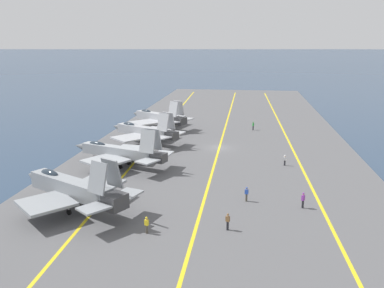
# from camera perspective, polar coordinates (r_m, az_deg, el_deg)

# --- Properties ---
(ground_plane) EXTENTS (2000.00, 2000.00, 0.00)m
(ground_plane) POSITION_cam_1_polar(r_m,az_deg,el_deg) (71.63, 3.85, -0.82)
(ground_plane) COLOR navy
(carrier_deck) EXTENTS (177.06, 46.09, 0.40)m
(carrier_deck) POSITION_cam_1_polar(r_m,az_deg,el_deg) (71.58, 3.85, -0.67)
(carrier_deck) COLOR #565659
(carrier_deck) RESTS_ON ground
(deck_stripe_foul_line) EXTENTS (159.31, 4.59, 0.01)m
(deck_stripe_foul_line) POSITION_cam_1_polar(r_m,az_deg,el_deg) (71.81, 14.00, -0.85)
(deck_stripe_foul_line) COLOR yellow
(deck_stripe_foul_line) RESTS_ON carrier_deck
(deck_stripe_centerline) EXTENTS (159.36, 0.36, 0.01)m
(deck_stripe_centerline) POSITION_cam_1_polar(r_m,az_deg,el_deg) (71.53, 3.86, -0.51)
(deck_stripe_centerline) COLOR yellow
(deck_stripe_centerline) RESTS_ON carrier_deck
(deck_stripe_edge_line) EXTENTS (159.28, 5.57, 0.01)m
(deck_stripe_edge_line) POSITION_cam_1_polar(r_m,az_deg,el_deg) (73.47, -6.05, -0.16)
(deck_stripe_edge_line) COLOR yellow
(deck_stripe_edge_line) RESTS_ON carrier_deck
(parked_jet_nearest) EXTENTS (12.75, 15.86, 6.59)m
(parked_jet_nearest) POSITION_cam_1_polar(r_m,az_deg,el_deg) (46.77, -16.47, -5.92)
(parked_jet_nearest) COLOR gray
(parked_jet_nearest) RESTS_ON carrier_deck
(parked_jet_second) EXTENTS (12.70, 16.43, 6.21)m
(parked_jet_second) POSITION_cam_1_polar(r_m,az_deg,el_deg) (61.14, -10.05, -1.10)
(parked_jet_second) COLOR #9EA3A8
(parked_jet_second) RESTS_ON carrier_deck
(parked_jet_third) EXTENTS (13.42, 15.07, 6.18)m
(parked_jet_third) POSITION_cam_1_polar(r_m,az_deg,el_deg) (74.40, -6.67, 1.80)
(parked_jet_third) COLOR #A8AAAF
(parked_jet_third) RESTS_ON carrier_deck
(parked_jet_fourth) EXTENTS (13.46, 14.95, 6.34)m
(parked_jet_fourth) POSITION_cam_1_polar(r_m,az_deg,el_deg) (87.41, -4.72, 3.76)
(parked_jet_fourth) COLOR #A8AAAF
(parked_jet_fourth) RESTS_ON carrier_deck
(crew_purple_vest) EXTENTS (0.46, 0.43, 1.83)m
(crew_purple_vest) POSITION_cam_1_polar(r_m,az_deg,el_deg) (47.33, 15.32, -7.53)
(crew_purple_vest) COLOR #232328
(crew_purple_vest) RESTS_ON carrier_deck
(crew_yellow_vest) EXTENTS (0.38, 0.45, 1.73)m
(crew_yellow_vest) POSITION_cam_1_polar(r_m,az_deg,el_deg) (40.27, -6.39, -11.14)
(crew_yellow_vest) COLOR #4C473D
(crew_yellow_vest) RESTS_ON carrier_deck
(crew_green_vest) EXTENTS (0.45, 0.38, 1.82)m
(crew_green_vest) POSITION_cam_1_polar(r_m,az_deg,el_deg) (86.32, 8.58, 2.60)
(crew_green_vest) COLOR #232328
(crew_green_vest) RESTS_ON carrier_deck
(crew_brown_vest) EXTENTS (0.41, 0.46, 1.76)m
(crew_brown_vest) POSITION_cam_1_polar(r_m,az_deg,el_deg) (40.83, 5.03, -10.70)
(crew_brown_vest) COLOR #232328
(crew_brown_vest) RESTS_ON carrier_deck
(crew_blue_vest) EXTENTS (0.38, 0.45, 1.76)m
(crew_blue_vest) POSITION_cam_1_polar(r_m,az_deg,el_deg) (47.96, 7.66, -6.90)
(crew_blue_vest) COLOR #4C473D
(crew_blue_vest) RESTS_ON carrier_deck
(crew_white_vest) EXTENTS (0.32, 0.42, 1.64)m
(crew_white_vest) POSITION_cam_1_polar(r_m,az_deg,el_deg) (62.48, 12.90, -2.17)
(crew_white_vest) COLOR #232328
(crew_white_vest) RESTS_ON carrier_deck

